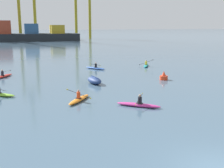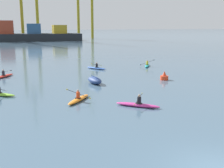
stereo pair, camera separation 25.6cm
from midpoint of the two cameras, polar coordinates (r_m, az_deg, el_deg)
The scene contains 9 objects.
container_barge at distance 116.10m, azimuth -15.77°, elevation 9.68°, with size 36.46×11.08×7.79m.
gantry_crane_east_mid at distance 132.25m, azimuth -5.42°, elevation 16.39°, with size 7.67×17.93×33.03m.
capsized_dinghy at distance 29.27m, azimuth -3.29°, elevation 0.75°, with size 1.44×2.72×0.76m.
channel_buoy at distance 31.81m, azimuth 10.84°, elevation 1.47°, with size 0.90×0.90×1.00m.
kayak_blue at distance 39.17m, azimuth -3.04°, elevation 3.32°, with size 2.42×3.14×0.95m.
kayak_red at distance 35.18m, azimuth -20.96°, elevation 1.57°, with size 2.33×3.19×0.95m.
kayak_teal at distance 41.95m, azimuth 7.37°, elevation 3.81°, with size 2.25×3.23×1.08m.
kayak_orange at distance 22.71m, azimuth -6.49°, elevation -3.03°, with size 2.55×3.06×0.96m.
kayak_magenta at distance 21.10m, azimuth 5.65°, elevation -4.17°, with size 3.05×2.56×0.95m.
Camera 2 is at (-7.49, -8.53, 5.98)m, focal length 44.84 mm.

